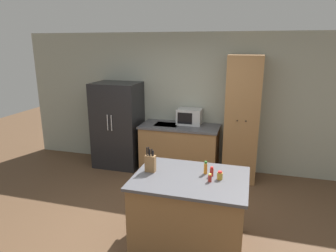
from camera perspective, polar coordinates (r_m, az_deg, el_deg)
The scene contains 12 objects.
ground_plane at distance 4.17m, azimuth -0.82°, elevation -19.55°, with size 14.00×14.00×0.00m, color brown.
wall_back at distance 5.79m, azimuth 5.74°, elevation 4.50°, with size 7.20×0.06×2.60m.
refrigerator at distance 6.01m, azimuth -9.51°, elevation 0.21°, with size 0.89×0.71×1.67m.
back_counter at distance 5.72m, azimuth 2.23°, elevation -4.28°, with size 1.47×0.70×0.92m.
pantry_cabinet at distance 5.43m, azimuth 13.94°, elevation 1.29°, with size 0.58×0.63×2.21m.
kitchen_island at distance 3.76m, azimuth 4.17°, elevation -15.78°, with size 1.33×0.98×0.89m.
microwave at distance 5.65m, azimuth 4.12°, elevation 1.82°, with size 0.45×0.34×0.30m.
knife_block at distance 3.65m, azimuth -3.38°, elevation -7.03°, with size 0.12×0.08×0.31m.
spice_bottle_tall_dark at distance 3.44m, azimuth 7.98°, elevation -9.77°, with size 0.04×0.04×0.10m.
spice_bottle_short_red at distance 3.62m, azimuth 7.16°, elevation -7.93°, with size 0.04×0.04×0.16m.
spice_bottle_amber_oil at distance 3.51m, azimuth 9.85°, elevation -9.28°, with size 0.06×0.06×0.10m.
spice_bottle_green_herb at distance 3.58m, azimuth 8.32°, elevation -8.62°, with size 0.04×0.04×0.11m.
Camera 1 is at (0.98, -3.27, 2.39)m, focal length 32.00 mm.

